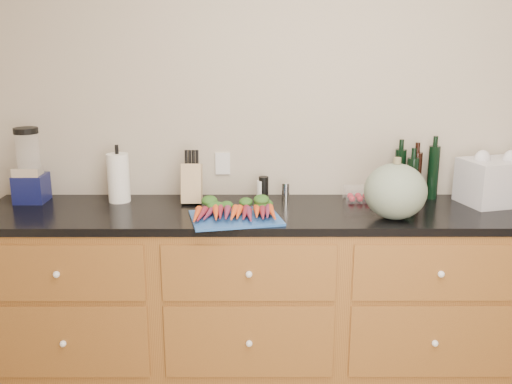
{
  "coord_description": "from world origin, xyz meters",
  "views": [
    {
      "loc": [
        -0.42,
        -1.5,
        1.77
      ],
      "look_at": [
        -0.42,
        1.2,
        1.06
      ],
      "focal_mm": 40.0,
      "sensor_mm": 36.0,
      "label": 1
    }
  ],
  "objects_px": {
    "paper_towel": "(118,178)",
    "cutting_board": "(235,218)",
    "knife_block": "(192,183)",
    "carrots": "(236,211)",
    "blender_appliance": "(30,170)",
    "squash": "(395,191)",
    "tomato_box": "(359,194)"
  },
  "relations": [
    {
      "from": "squash",
      "to": "tomato_box",
      "type": "distance_m",
      "value": 0.35
    },
    {
      "from": "carrots",
      "to": "knife_block",
      "type": "relative_size",
      "value": 1.95
    },
    {
      "from": "squash",
      "to": "cutting_board",
      "type": "bearing_deg",
      "value": -179.07
    },
    {
      "from": "squash",
      "to": "paper_towel",
      "type": "xyz_separation_m",
      "value": [
        -1.4,
        0.31,
        -0.01
      ]
    },
    {
      "from": "carrots",
      "to": "paper_towel",
      "type": "height_order",
      "value": "paper_towel"
    },
    {
      "from": "squash",
      "to": "paper_towel",
      "type": "bearing_deg",
      "value": 167.65
    },
    {
      "from": "carrots",
      "to": "blender_appliance",
      "type": "xyz_separation_m",
      "value": [
        -1.1,
        0.29,
        0.14
      ]
    },
    {
      "from": "paper_towel",
      "to": "cutting_board",
      "type": "bearing_deg",
      "value": -26.79
    },
    {
      "from": "knife_block",
      "to": "tomato_box",
      "type": "relative_size",
      "value": 1.32
    },
    {
      "from": "blender_appliance",
      "to": "knife_block",
      "type": "xyz_separation_m",
      "value": [
        0.86,
        -0.02,
        -0.07
      ]
    },
    {
      "from": "squash",
      "to": "paper_towel",
      "type": "height_order",
      "value": "squash"
    },
    {
      "from": "cutting_board",
      "to": "knife_block",
      "type": "distance_m",
      "value": 0.4
    },
    {
      "from": "squash",
      "to": "paper_towel",
      "type": "relative_size",
      "value": 1.16
    },
    {
      "from": "blender_appliance",
      "to": "tomato_box",
      "type": "xyz_separation_m",
      "value": [
        1.76,
        0.01,
        -0.14
      ]
    },
    {
      "from": "paper_towel",
      "to": "knife_block",
      "type": "xyz_separation_m",
      "value": [
        0.39,
        -0.02,
        -0.03
      ]
    },
    {
      "from": "knife_block",
      "to": "blender_appliance",
      "type": "bearing_deg",
      "value": 178.81
    },
    {
      "from": "cutting_board",
      "to": "blender_appliance",
      "type": "distance_m",
      "value": 1.16
    },
    {
      "from": "blender_appliance",
      "to": "knife_block",
      "type": "bearing_deg",
      "value": -1.19
    },
    {
      "from": "cutting_board",
      "to": "knife_block",
      "type": "bearing_deg",
      "value": 128.74
    },
    {
      "from": "paper_towel",
      "to": "carrots",
      "type": "bearing_deg",
      "value": -24.47
    },
    {
      "from": "carrots",
      "to": "paper_towel",
      "type": "xyz_separation_m",
      "value": [
        -0.63,
        0.29,
        0.1
      ]
    },
    {
      "from": "paper_towel",
      "to": "knife_block",
      "type": "bearing_deg",
      "value": -2.91
    },
    {
      "from": "cutting_board",
      "to": "squash",
      "type": "bearing_deg",
      "value": 0.93
    },
    {
      "from": "cutting_board",
      "to": "knife_block",
      "type": "relative_size",
      "value": 2.02
    },
    {
      "from": "blender_appliance",
      "to": "paper_towel",
      "type": "height_order",
      "value": "blender_appliance"
    },
    {
      "from": "carrots",
      "to": "tomato_box",
      "type": "bearing_deg",
      "value": 24.43
    },
    {
      "from": "carrots",
      "to": "paper_towel",
      "type": "distance_m",
      "value": 0.7
    },
    {
      "from": "cutting_board",
      "to": "carrots",
      "type": "xyz_separation_m",
      "value": [
        0.0,
        0.03,
        0.03
      ]
    },
    {
      "from": "blender_appliance",
      "to": "carrots",
      "type": "bearing_deg",
      "value": -14.55
    },
    {
      "from": "carrots",
      "to": "knife_block",
      "type": "xyz_separation_m",
      "value": [
        -0.24,
        0.27,
        0.07
      ]
    },
    {
      "from": "paper_towel",
      "to": "knife_block",
      "type": "distance_m",
      "value": 0.39
    },
    {
      "from": "carrots",
      "to": "squash",
      "type": "xyz_separation_m",
      "value": [
        0.77,
        -0.02,
        0.1
      ]
    }
  ]
}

